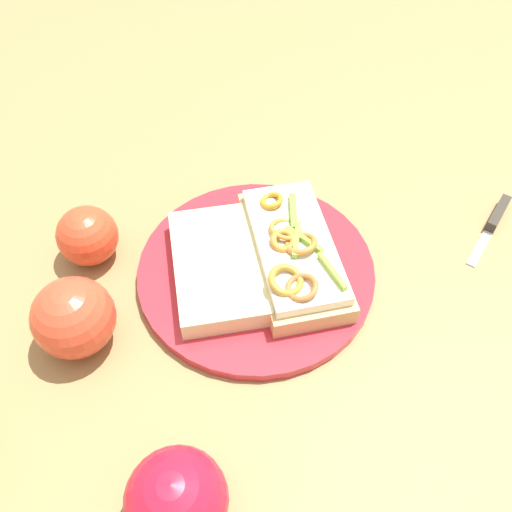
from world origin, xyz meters
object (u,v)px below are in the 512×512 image
apple_1 (89,233)px  knife (495,220)px  apple_2 (177,500)px  sandwich (293,251)px  apple_0 (74,318)px  plate (256,271)px  bread_slice_side (218,266)px

apple_1 → knife: bearing=-166.4°
apple_2 → sandwich: bearing=-103.4°
apple_0 → apple_2: 0.21m
plate → apple_0: (0.17, 0.11, 0.03)m
knife → apple_0: bearing=-37.3°
bread_slice_side → apple_1: apple_1 is taller
apple_1 → knife: 0.48m
apple_2 → apple_0: bearing=-46.9°
sandwich → bread_slice_side: size_ratio=1.33×
sandwich → apple_1: size_ratio=3.01×
plate → knife: size_ratio=2.37×
sandwich → plate: bearing=-91.6°
sandwich → apple_1: (0.23, 0.01, 0.00)m
knife → apple_1: bearing=-50.9°
bread_slice_side → sandwich: bearing=91.1°
plate → apple_2: bearing=84.5°
apple_1 → knife: (-0.47, -0.11, -0.03)m
bread_slice_side → apple_0: 0.16m
plate → knife: knife is taller
plate → apple_1: size_ratio=3.88×
apple_1 → sandwich: bearing=-177.8°
apple_0 → apple_2: (-0.14, 0.15, 0.00)m
plate → knife: 0.30m
apple_1 → plate: bearing=178.5°
plate → apple_0: size_ratio=3.22×
sandwich → apple_1: apple_1 is taller
apple_2 → knife: bearing=-128.7°
apple_0 → apple_1: 0.12m
knife → plate: bearing=-41.4°
apple_0 → apple_1: apple_0 is taller
bread_slice_side → plate: bearing=91.9°
bread_slice_side → knife: size_ratio=1.39×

